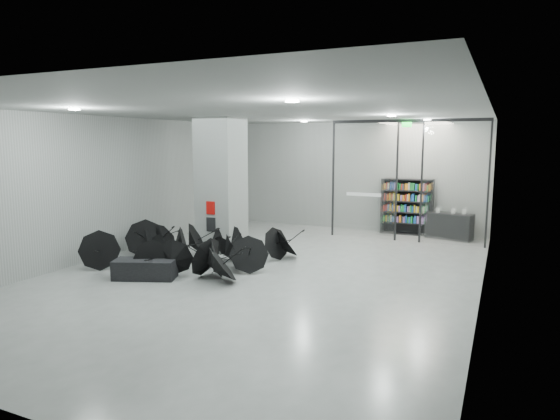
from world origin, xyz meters
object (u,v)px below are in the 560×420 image
at_px(bench, 145,269).
at_px(bookshelf, 407,207).
at_px(umbrella_cluster, 194,254).
at_px(shop_counter, 449,226).
at_px(column, 221,184).

relative_size(bench, bookshelf, 0.74).
relative_size(bookshelf, umbrella_cluster, 0.38).
xyz_separation_m(bench, umbrella_cluster, (0.32, 1.57, 0.06)).
bearing_deg(bench, shop_counter, 31.27).
xyz_separation_m(column, bookshelf, (4.73, 4.75, -1.01)).
xyz_separation_m(bookshelf, shop_counter, (1.49, -0.24, -0.55)).
xyz_separation_m(bench, shop_counter, (6.17, 8.16, 0.21)).
relative_size(column, shop_counter, 2.70).
relative_size(shop_counter, umbrella_cluster, 0.28).
distance_m(column, umbrella_cluster, 2.71).
height_order(column, bench, column).
distance_m(bookshelf, umbrella_cluster, 8.13).
bearing_deg(shop_counter, column, -130.20).
height_order(bookshelf, umbrella_cluster, bookshelf).
relative_size(bookshelf, shop_counter, 1.34).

